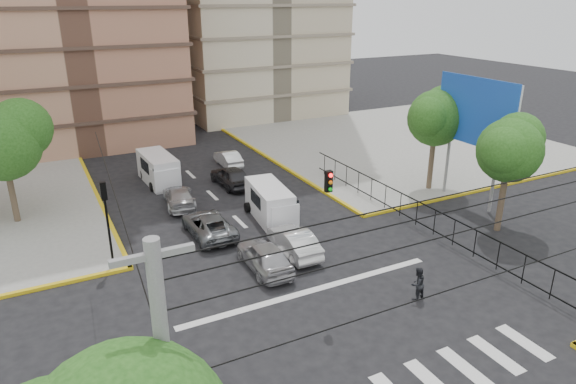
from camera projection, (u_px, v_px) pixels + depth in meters
ground at (325, 303)px, 22.90m from camera, size 160.00×160.00×0.00m
sidewalk_ne at (397, 142)px, 48.04m from camera, size 26.00×26.00×0.15m
stop_line at (312, 291)px, 23.89m from camera, size 13.00×0.40×0.01m
park_fence at (415, 227)px, 30.49m from camera, size 0.10×22.50×1.66m
billboard at (476, 114)px, 31.93m from camera, size 0.36×6.20×8.10m
tree_park_a at (511, 147)px, 28.38m from camera, size 4.41×3.60×6.83m
tree_park_c at (437, 115)px, 34.51m from camera, size 4.65×3.80×7.25m
tree_tudor at (3, 139)px, 29.23m from camera, size 5.39×4.40×7.43m
traffic_light_nw at (106, 210)px, 24.92m from camera, size 0.28×0.22×4.40m
traffic_light_hanging at (357, 195)px, 19.10m from camera, size 18.00×9.12×0.92m
van_right_lane at (271, 204)px, 31.22m from camera, size 2.33×4.79×2.08m
van_left_lane at (159, 170)px, 37.14m from camera, size 2.10×4.85×2.15m
car_silver_front_left at (265, 256)px, 25.54m from camera, size 1.81×4.32×1.46m
car_white_front_right at (294, 241)px, 27.14m from camera, size 1.63×4.26×1.39m
car_grey_mid_left at (209, 225)px, 29.22m from camera, size 2.21×4.77×1.32m
car_silver_rear_left at (179, 197)px, 33.35m from camera, size 2.46×4.64×1.28m
car_darkgrey_mid_right at (231, 176)px, 36.81m from camera, size 2.03×4.50×1.50m
car_white_rear_right at (228, 158)px, 41.32m from camera, size 1.40×3.80×1.24m
pedestrian_crosswalk at (417, 284)px, 22.96m from camera, size 0.83×0.68×1.58m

